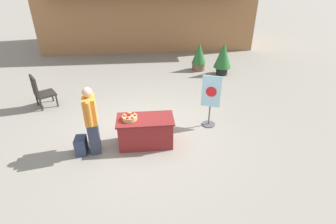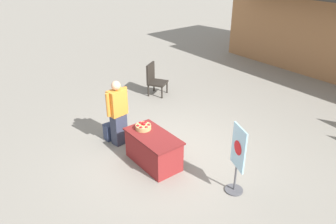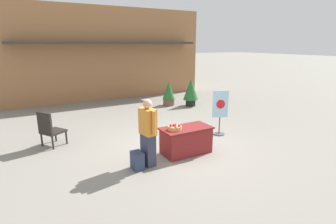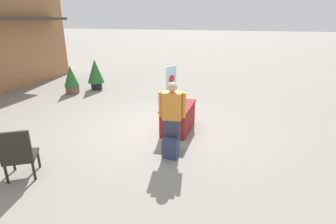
% 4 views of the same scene
% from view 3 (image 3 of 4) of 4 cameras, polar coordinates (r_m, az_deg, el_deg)
% --- Properties ---
extents(ground_plane, '(120.00, 120.00, 0.00)m').
position_cam_3_polar(ground_plane, '(7.57, 0.83, -7.59)').
color(ground_plane, gray).
extents(storefront_building, '(10.67, 4.86, 4.67)m').
position_cam_3_polar(storefront_building, '(15.81, -14.82, 12.32)').
color(storefront_building, '#9E6B42').
rests_on(storefront_building, ground_plane).
extents(display_table, '(1.35, 0.71, 0.72)m').
position_cam_3_polar(display_table, '(7.07, 3.95, -6.13)').
color(display_table, maroon).
rests_on(display_table, ground_plane).
extents(apple_basket, '(0.35, 0.35, 0.16)m').
position_cam_3_polar(apple_basket, '(6.75, 1.53, -3.38)').
color(apple_basket, tan).
rests_on(apple_basket, display_table).
extents(person_visitor, '(0.32, 0.60, 1.64)m').
position_cam_3_polar(person_visitor, '(6.23, -4.40, -4.47)').
color(person_visitor, '#33384C').
rests_on(person_visitor, ground_plane).
extents(backpack, '(0.24, 0.34, 0.42)m').
position_cam_3_polar(backpack, '(6.30, -6.70, -10.44)').
color(backpack, '#2D3856').
rests_on(backpack, ground_plane).
extents(poster_board, '(0.48, 0.36, 1.45)m').
position_cam_3_polar(poster_board, '(8.51, 11.26, 0.09)').
color(poster_board, '#4C4C51').
rests_on(poster_board, ground_plane).
extents(patio_chair, '(0.76, 0.76, 1.04)m').
position_cam_3_polar(patio_chair, '(8.15, -24.41, -3.24)').
color(patio_chair, '#28231E').
rests_on(patio_chair, ground_plane).
extents(potted_plant_near_right, '(0.70, 0.70, 1.29)m').
position_cam_3_polar(potted_plant_near_right, '(12.32, 4.99, 4.63)').
color(potted_plant_near_right, black).
rests_on(potted_plant_near_right, ground_plane).
extents(potted_plant_near_left, '(0.59, 0.59, 1.13)m').
position_cam_3_polar(potted_plant_near_left, '(12.43, 0.17, 4.13)').
color(potted_plant_near_left, brown).
rests_on(potted_plant_near_left, ground_plane).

